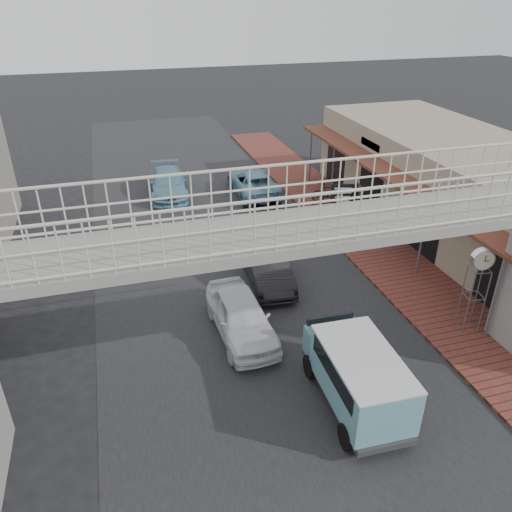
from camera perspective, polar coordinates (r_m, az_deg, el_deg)
ground at (r=16.82m, az=-0.58°, el=-7.32°), size 120.00×120.00×0.00m
road_strip at (r=16.82m, az=-0.58°, el=-7.30°), size 10.00×60.00×0.01m
sidewalk at (r=21.46m, az=14.06°, el=0.38°), size 3.00×40.00×0.10m
shophouse_row at (r=23.89m, az=22.87°, el=7.03°), size 7.20×18.00×4.00m
footbridge at (r=11.90m, az=4.68°, el=-5.63°), size 16.40×2.40×6.34m
white_hatchback at (r=15.83m, az=-1.72°, el=-6.87°), size 1.75×4.05×1.36m
dark_sedan at (r=18.61m, az=1.21°, el=-1.10°), size 1.71×4.11×1.32m
angkot_curb at (r=26.93m, az=-0.32°, el=8.44°), size 2.20×4.64×1.28m
angkot_far at (r=27.18m, az=-10.03°, el=8.23°), size 2.15×4.65×1.32m
angkot_van at (r=13.33m, az=11.57°, el=-12.79°), size 1.85×3.80×1.83m
motorcycle_near at (r=24.45m, az=8.43°, el=5.86°), size 1.94×1.09×0.97m
motorcycle_far at (r=25.73m, az=8.31°, el=7.10°), size 1.74×1.21×1.03m
street_clock at (r=16.59m, az=24.38°, el=-0.72°), size 0.73×0.64×2.83m
arrow_sign at (r=21.06m, az=11.84°, el=6.95°), size 1.67×1.11×2.77m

